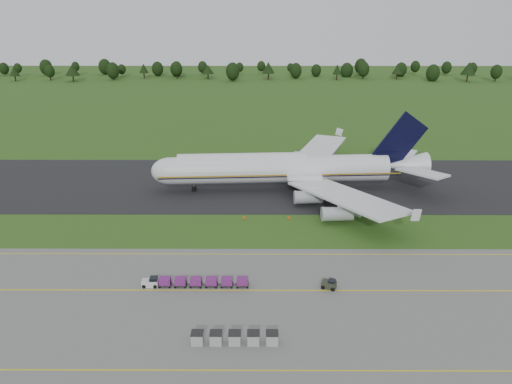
{
  "coord_description": "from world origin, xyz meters",
  "views": [
    {
      "loc": [
        2.78,
        -88.37,
        40.5
      ],
      "look_at": [
        2.44,
        2.0,
        7.29
      ],
      "focal_mm": 35.0,
      "sensor_mm": 36.0,
      "label": 1
    }
  ],
  "objects_px": {
    "aircraft": "(285,168)",
    "uld_row": "(235,338)",
    "edge_markers": "(267,218)",
    "baggage_train": "(194,282)",
    "utility_cart": "(329,285)"
  },
  "relations": [
    {
      "from": "baggage_train",
      "to": "utility_cart",
      "type": "distance_m",
      "value": 20.87
    },
    {
      "from": "utility_cart",
      "to": "uld_row",
      "type": "relative_size",
      "value": 0.22
    },
    {
      "from": "aircraft",
      "to": "baggage_train",
      "type": "relative_size",
      "value": 4.0
    },
    {
      "from": "baggage_train",
      "to": "edge_markers",
      "type": "height_order",
      "value": "baggage_train"
    },
    {
      "from": "aircraft",
      "to": "edge_markers",
      "type": "xyz_separation_m",
      "value": [
        -4.53,
        -18.11,
        -5.02
      ]
    },
    {
      "from": "aircraft",
      "to": "baggage_train",
      "type": "xyz_separation_m",
      "value": [
        -16.22,
        -44.48,
        -4.45
      ]
    },
    {
      "from": "edge_markers",
      "to": "baggage_train",
      "type": "bearing_deg",
      "value": -113.9
    },
    {
      "from": "aircraft",
      "to": "baggage_train",
      "type": "bearing_deg",
      "value": -110.04
    },
    {
      "from": "baggage_train",
      "to": "edge_markers",
      "type": "relative_size",
      "value": 1.72
    },
    {
      "from": "aircraft",
      "to": "utility_cart",
      "type": "bearing_deg",
      "value": -84.11
    },
    {
      "from": "baggage_train",
      "to": "edge_markers",
      "type": "xyz_separation_m",
      "value": [
        11.69,
        26.37,
        -0.57
      ]
    },
    {
      "from": "baggage_train",
      "to": "aircraft",
      "type": "bearing_deg",
      "value": 69.96
    },
    {
      "from": "aircraft",
      "to": "uld_row",
      "type": "xyz_separation_m",
      "value": [
        -9.28,
        -58.54,
        -4.44
      ]
    },
    {
      "from": "utility_cart",
      "to": "baggage_train",
      "type": "bearing_deg",
      "value": 178.6
    },
    {
      "from": "edge_markers",
      "to": "aircraft",
      "type": "bearing_deg",
      "value": 75.94
    }
  ]
}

